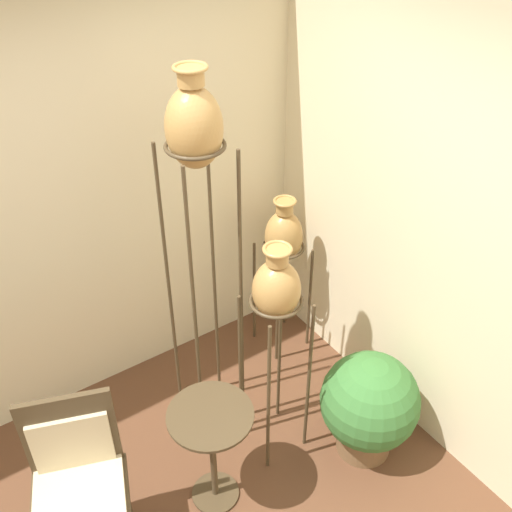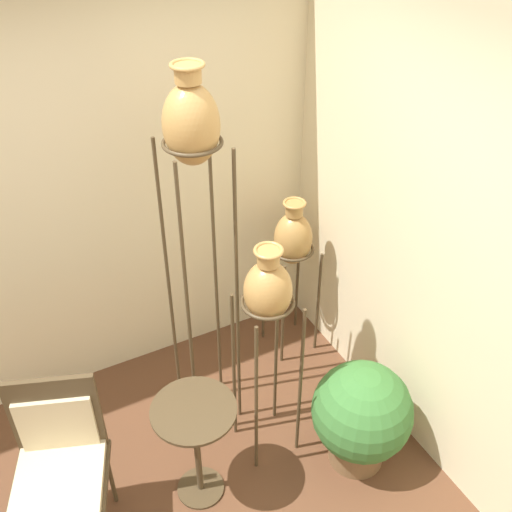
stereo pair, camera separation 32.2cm
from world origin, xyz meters
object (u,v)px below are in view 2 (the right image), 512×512
(vase_stand_short, at_px, (293,241))
(side_table, at_px, (196,433))
(chair, at_px, (58,463))
(potted_plant, at_px, (361,415))
(vase_stand_medium, at_px, (268,296))
(vase_stand_tall, at_px, (192,140))

(vase_stand_short, xyz_separation_m, side_table, (-1.05, -0.81, -0.40))
(chair, bearing_deg, potted_plant, 8.28)
(vase_stand_medium, xyz_separation_m, vase_stand_short, (0.56, 0.68, -0.25))
(vase_stand_medium, height_order, side_table, vase_stand_medium)
(chair, distance_m, potted_plant, 1.64)
(vase_stand_tall, relative_size, chair, 2.28)
(vase_stand_short, bearing_deg, vase_stand_tall, -159.26)
(vase_stand_tall, xyz_separation_m, vase_stand_short, (0.76, 0.29, -0.99))
(vase_stand_tall, distance_m, potted_plant, 1.80)
(vase_stand_medium, bearing_deg, chair, -178.52)
(chair, bearing_deg, side_table, 11.86)
(vase_stand_short, xyz_separation_m, chair, (-1.74, -0.71, -0.33))
(vase_stand_medium, relative_size, chair, 1.46)
(vase_stand_tall, bearing_deg, vase_stand_short, 20.74)
(side_table, bearing_deg, vase_stand_short, 37.56)
(potted_plant, bearing_deg, vase_stand_tall, 129.37)
(vase_stand_medium, relative_size, vase_stand_short, 1.21)
(potted_plant, bearing_deg, side_table, 165.66)
(vase_stand_short, distance_m, chair, 1.91)
(side_table, bearing_deg, vase_stand_tall, 60.77)
(vase_stand_medium, xyz_separation_m, chair, (-1.17, -0.03, -0.58))
(chair, relative_size, potted_plant, 1.41)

